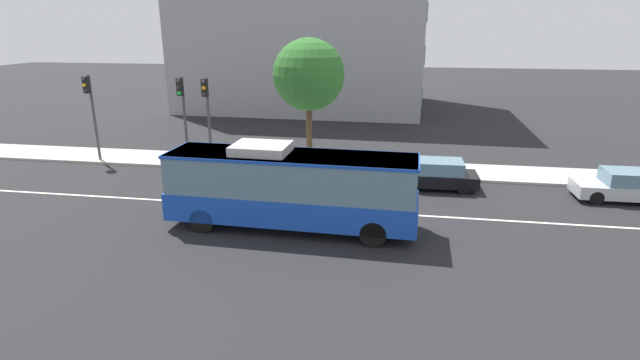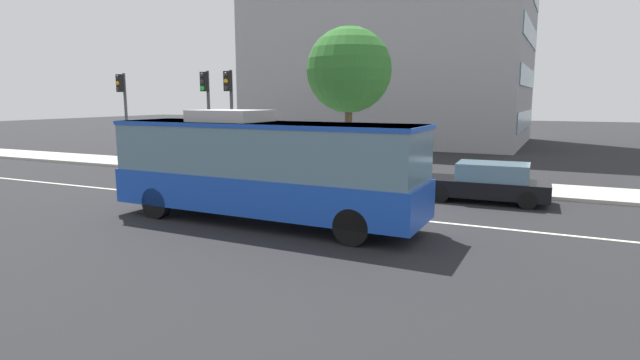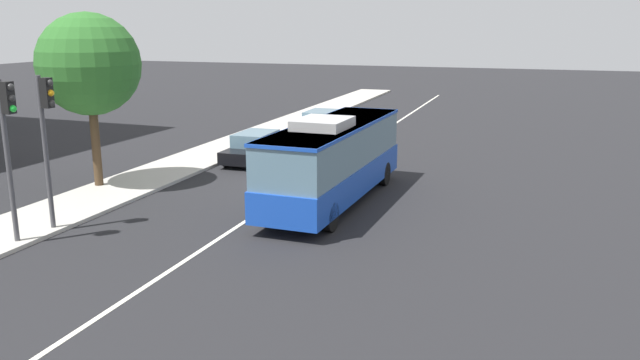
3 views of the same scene
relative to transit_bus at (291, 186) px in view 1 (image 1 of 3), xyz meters
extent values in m
plane|color=black|center=(2.01, 2.17, -1.81)|extent=(160.00, 160.00, 0.00)
cube|color=#B2ADA3|center=(2.01, 9.02, -1.74)|extent=(80.00, 3.18, 0.14)
cube|color=silver|center=(2.01, 2.17, -1.80)|extent=(76.00, 0.16, 0.01)
cube|color=#1947B7|center=(0.02, 0.00, -0.83)|extent=(10.07, 2.82, 1.10)
cube|color=slate|center=(0.02, 0.00, 0.50)|extent=(9.87, 2.73, 1.58)
cube|color=#1947B7|center=(0.02, 0.00, 1.23)|extent=(9.97, 2.79, 0.12)
cube|color=#B2B2B2|center=(-1.18, 0.04, 1.47)|extent=(2.26, 1.87, 0.36)
cylinder|color=black|center=(3.46, 0.99, -1.31)|extent=(1.01, 0.33, 1.00)
cylinder|color=black|center=(3.39, -1.21, -1.31)|extent=(1.01, 0.33, 1.00)
cylinder|color=black|center=(-3.34, 1.21, -1.31)|extent=(1.01, 0.33, 1.00)
cylinder|color=black|center=(-3.41, -0.99, -1.31)|extent=(1.01, 0.33, 1.00)
cube|color=black|center=(5.90, 6.15, -1.29)|extent=(4.53, 1.88, 0.60)
cube|color=slate|center=(6.15, 6.15, -0.67)|extent=(2.55, 1.70, 0.64)
cylinder|color=black|center=(4.41, 5.32, -1.49)|extent=(0.64, 0.23, 0.64)
cylinder|color=black|center=(4.38, 6.92, -1.49)|extent=(0.64, 0.23, 0.64)
cylinder|color=black|center=(7.41, 5.37, -1.49)|extent=(0.64, 0.23, 0.64)
cylinder|color=black|center=(7.38, 6.97, -1.49)|extent=(0.64, 0.23, 0.64)
cube|color=#B7BABF|center=(14.79, 5.72, -1.29)|extent=(4.51, 1.82, 0.60)
cube|color=slate|center=(15.04, 5.72, -0.67)|extent=(2.53, 1.67, 0.64)
cylinder|color=black|center=(13.29, 4.91, -1.49)|extent=(0.64, 0.22, 0.64)
cylinder|color=black|center=(13.28, 6.51, -1.49)|extent=(0.64, 0.22, 0.64)
cylinder|color=#47474C|center=(-6.46, 7.80, 0.79)|extent=(0.16, 0.16, 5.20)
cube|color=black|center=(-6.46, 7.52, 2.84)|extent=(0.33, 0.29, 0.96)
sphere|color=#2D2D2D|center=(-6.45, 7.37, 3.16)|extent=(0.22, 0.22, 0.22)
sphere|color=#F9A514|center=(-6.45, 7.37, 2.84)|extent=(0.22, 0.22, 0.22)
sphere|color=#2D2D2D|center=(-6.45, 7.37, 2.52)|extent=(0.22, 0.22, 0.22)
cylinder|color=#47474C|center=(-7.94, 7.91, 0.79)|extent=(0.16, 0.16, 5.20)
cube|color=black|center=(-7.95, 7.63, 2.84)|extent=(0.32, 0.28, 0.96)
sphere|color=#2D2D2D|center=(-7.95, 7.48, 3.16)|extent=(0.22, 0.22, 0.22)
sphere|color=#2D2D2D|center=(-7.95, 7.48, 2.84)|extent=(0.22, 0.22, 0.22)
sphere|color=#1ED838|center=(-7.95, 7.48, 2.52)|extent=(0.22, 0.22, 0.22)
cylinder|color=#47474C|center=(-13.67, 7.97, 0.79)|extent=(0.16, 0.16, 5.20)
cube|color=black|center=(-13.69, 7.69, 2.84)|extent=(0.34, 0.31, 0.96)
sphere|color=#2D2D2D|center=(-13.71, 7.54, 3.16)|extent=(0.22, 0.22, 0.22)
sphere|color=#F9A514|center=(-13.71, 7.54, 2.84)|extent=(0.22, 0.22, 0.22)
sphere|color=#2D2D2D|center=(-13.71, 7.54, 2.52)|extent=(0.22, 0.22, 0.22)
cylinder|color=#4C3823|center=(-1.13, 10.09, 0.01)|extent=(0.36, 0.36, 3.64)
sphere|color=#2D6B28|center=(-1.13, 10.09, 3.39)|extent=(4.16, 4.16, 4.16)
cube|color=#939399|center=(-5.24, 31.33, 8.39)|extent=(23.27, 16.61, 20.40)
cube|color=slate|center=(6.19, 30.97, 0.30)|extent=(0.53, 14.31, 1.50)
cube|color=slate|center=(6.19, 30.97, 3.70)|extent=(0.53, 14.31, 1.50)
cube|color=slate|center=(6.19, 30.97, 7.10)|extent=(0.53, 14.31, 1.50)
camera|label=1|loc=(4.11, -17.84, 6.09)|focal=27.16mm
camera|label=2|loc=(7.86, -13.02, 2.00)|focal=27.89mm
camera|label=3|loc=(-22.79, -7.38, 4.97)|focal=35.76mm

